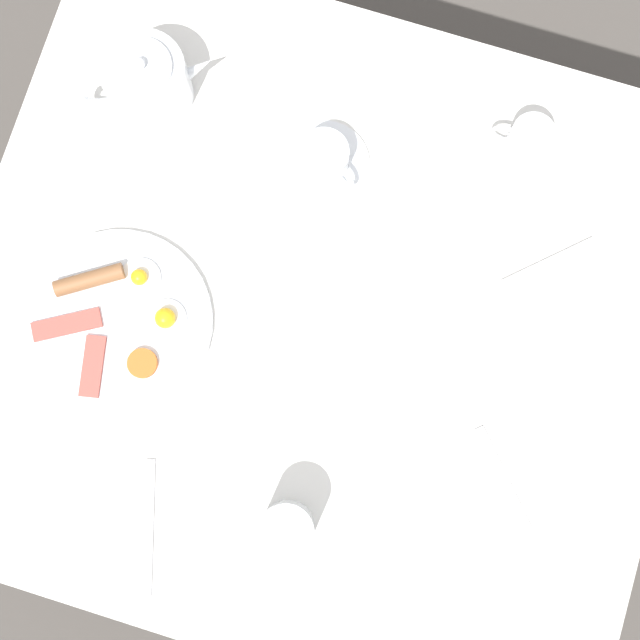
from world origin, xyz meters
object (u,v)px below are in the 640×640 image
at_px(teacup_with_saucer_left, 324,160).
at_px(water_glass_tall, 287,529).
at_px(creamer_jug, 528,140).
at_px(napkin_folded, 560,286).
at_px(fork_by_plate, 504,480).
at_px(breakfast_plate, 118,320).
at_px(knife_by_plate, 149,527).
at_px(teapot_near, 147,81).

height_order(teacup_with_saucer_left, water_glass_tall, water_glass_tall).
bearing_deg(creamer_jug, teacup_with_saucer_left, 22.47).
relative_size(napkin_folded, fork_by_plate, 1.31).
relative_size(creamer_jug, napkin_folded, 0.52).
height_order(creamer_jug, napkin_folded, creamer_jug).
xyz_separation_m(breakfast_plate, teacup_with_saucer_left, (-0.22, -0.32, 0.02)).
height_order(napkin_folded, fork_by_plate, napkin_folded).
bearing_deg(water_glass_tall, teacup_with_saucer_left, -78.43).
relative_size(creamer_jug, fork_by_plate, 0.68).
height_order(creamer_jug, knife_by_plate, creamer_jug).
relative_size(breakfast_plate, knife_by_plate, 1.49).
bearing_deg(fork_by_plate, teacup_with_saucer_left, -44.02).
bearing_deg(napkin_folded, creamer_jug, -60.31).
distance_m(teacup_with_saucer_left, creamer_jug, 0.31).
bearing_deg(breakfast_plate, creamer_jug, -139.17).
xyz_separation_m(teacup_with_saucer_left, water_glass_tall, (-0.11, 0.54, 0.02)).
distance_m(creamer_jug, fork_by_plate, 0.51).
relative_size(water_glass_tall, knife_by_plate, 0.52).
distance_m(creamer_jug, knife_by_plate, 0.81).
distance_m(breakfast_plate, teacup_with_saucer_left, 0.39).
bearing_deg(teapot_near, creamer_jug, -21.80).
bearing_deg(water_glass_tall, breakfast_plate, -32.70).
height_order(napkin_folded, knife_by_plate, napkin_folded).
height_order(teapot_near, knife_by_plate, teapot_near).
bearing_deg(knife_by_plate, water_glass_tall, -162.56).
bearing_deg(napkin_folded, breakfast_plate, 21.69).
height_order(water_glass_tall, fork_by_plate, water_glass_tall).
bearing_deg(breakfast_plate, fork_by_plate, 174.70).
height_order(teapot_near, water_glass_tall, teapot_near).
bearing_deg(water_glass_tall, napkin_folded, -121.90).
bearing_deg(water_glass_tall, fork_by_plate, -150.97).
bearing_deg(knife_by_plate, teapot_near, -71.86).
distance_m(breakfast_plate, creamer_jug, 0.68).
distance_m(water_glass_tall, fork_by_plate, 0.33).
relative_size(teapot_near, teacup_with_saucer_left, 1.35).
bearing_deg(creamer_jug, napkin_folded, 119.69).
bearing_deg(teacup_with_saucer_left, creamer_jug, -157.53).
bearing_deg(breakfast_plate, knife_by_plate, 116.96).
bearing_deg(fork_by_plate, napkin_folded, -90.78).
height_order(teapot_near, napkin_folded, teapot_near).
xyz_separation_m(fork_by_plate, knife_by_plate, (0.48, 0.22, 0.00)).
height_order(breakfast_plate, fork_by_plate, breakfast_plate).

